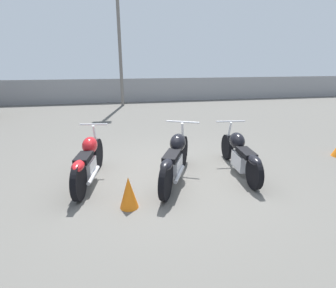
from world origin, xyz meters
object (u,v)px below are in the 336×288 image
at_px(motorcycle_slot_0, 88,161).
at_px(traffic_cone_far, 129,192).
at_px(motorcycle_slot_2, 240,154).
at_px(motorcycle_slot_1, 175,158).
at_px(light_pole_left, 118,11).

xyz_separation_m(motorcycle_slot_0, traffic_cone_far, (0.70, -1.07, -0.17)).
bearing_deg(motorcycle_slot_2, motorcycle_slot_1, -169.68).
relative_size(motorcycle_slot_2, traffic_cone_far, 4.05).
height_order(motorcycle_slot_0, motorcycle_slot_2, motorcycle_slot_0).
bearing_deg(motorcycle_slot_1, motorcycle_slot_2, 30.27).
bearing_deg(traffic_cone_far, motorcycle_slot_0, 123.16).
distance_m(light_pole_left, traffic_cone_far, 11.07).
distance_m(motorcycle_slot_0, motorcycle_slot_2, 3.06).
bearing_deg(traffic_cone_far, motorcycle_slot_1, 41.09).
xyz_separation_m(motorcycle_slot_0, motorcycle_slot_1, (1.65, -0.24, 0.03)).
relative_size(light_pole_left, motorcycle_slot_0, 3.75).
bearing_deg(motorcycle_slot_1, light_pole_left, 119.31).
distance_m(light_pole_left, motorcycle_slot_2, 10.35).
xyz_separation_m(light_pole_left, motorcycle_slot_0, (-0.91, -9.15, -4.06)).
xyz_separation_m(motorcycle_slot_2, traffic_cone_far, (-2.36, -0.96, -0.15)).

